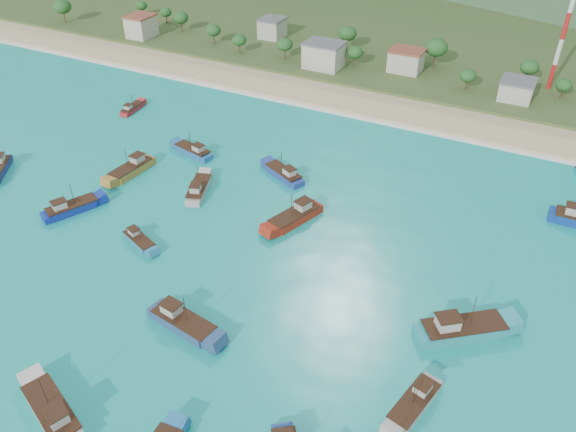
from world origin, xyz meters
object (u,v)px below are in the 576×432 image
at_px(boat_11, 132,109).
at_px(boat_20, 199,190).
at_px(radio_tower, 570,12).
at_px(boat_6, 462,330).
at_px(boat_17, 53,413).
at_px(boat_23, 183,323).
at_px(boat_12, 132,170).
at_px(boat_13, 193,151).
at_px(boat_24, 71,208).
at_px(boat_25, 295,217).
at_px(boat_10, 414,404).
at_px(boat_14, 284,174).
at_px(boat_2, 139,241).

relative_size(boat_11, boat_20, 0.77).
height_order(radio_tower, boat_6, radio_tower).
distance_m(boat_17, boat_23, 21.57).
distance_m(boat_12, boat_13, 14.95).
distance_m(radio_tower, boat_23, 127.91).
xyz_separation_m(boat_24, boat_25, (40.95, 17.35, 0.12)).
xyz_separation_m(boat_10, boat_13, (-65.68, 43.40, 0.01)).
xyz_separation_m(boat_12, boat_25, (40.03, 0.18, 0.05)).
xyz_separation_m(radio_tower, boat_13, (-69.13, -74.24, -21.79)).
bearing_deg(boat_14, boat_12, 139.28).
relative_size(boat_6, boat_20, 1.22).
height_order(boat_12, boat_14, boat_12).
height_order(boat_17, boat_20, boat_17).
xyz_separation_m(radio_tower, boat_12, (-76.35, -87.32, -21.64)).
distance_m(boat_13, boat_23, 54.46).
xyz_separation_m(boat_20, boat_25, (22.36, 0.17, 0.16)).
relative_size(boat_6, boat_14, 1.24).
bearing_deg(boat_6, boat_13, -149.57).
bearing_deg(boat_20, boat_14, 25.54).
relative_size(boat_6, boat_23, 1.09).
xyz_separation_m(radio_tower, boat_10, (-3.45, -117.64, -21.79)).
distance_m(boat_11, boat_24, 46.79).
distance_m(boat_2, boat_11, 58.53).
bearing_deg(boat_2, boat_17, 42.80).
bearing_deg(boat_23, radio_tower, 170.57).
bearing_deg(boat_6, boat_17, -86.28).
bearing_deg(boat_13, boat_25, -98.70).
relative_size(boat_2, boat_17, 0.67).
distance_m(boat_2, boat_6, 58.15).
bearing_deg(radio_tower, boat_23, -108.16).
bearing_deg(boat_14, boat_23, -146.67).
relative_size(radio_tower, boat_2, 4.79).
relative_size(boat_6, boat_13, 1.27).
distance_m(boat_11, boat_13, 30.57).
bearing_deg(boat_11, boat_13, -30.25).
distance_m(boat_14, boat_20, 18.78).
relative_size(boat_11, boat_14, 0.79).
distance_m(boat_13, boat_17, 70.63).
bearing_deg(boat_20, boat_11, 126.29).
distance_m(radio_tower, boat_24, 131.76).
height_order(boat_12, boat_17, boat_17).
height_order(boat_2, boat_23, boat_23).
bearing_deg(boat_6, boat_2, -123.17).
distance_m(boat_6, boat_14, 52.99).
bearing_deg(boat_6, boat_24, -125.58).
height_order(boat_14, boat_23, boat_23).
height_order(boat_2, boat_17, boat_17).
bearing_deg(boat_6, boat_10, -46.94).
xyz_separation_m(radio_tower, boat_11, (-97.20, -62.16, -21.99)).
bearing_deg(boat_10, boat_25, -29.35).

